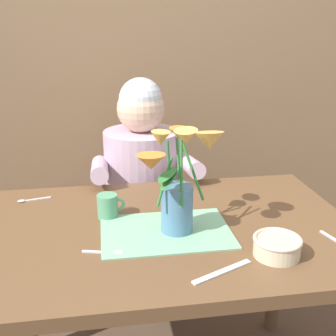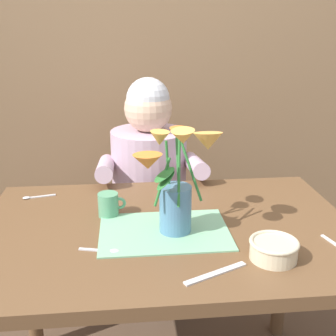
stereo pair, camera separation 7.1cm
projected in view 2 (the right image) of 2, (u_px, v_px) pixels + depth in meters
wood_panel_backdrop at (147, 44)px, 2.17m from camera, size 4.00×0.10×2.50m
dining_table at (168, 253)px, 1.38m from camera, size 1.20×0.80×0.74m
seated_person at (150, 201)px, 1.99m from camera, size 0.45×0.47×1.14m
striped_placemat at (164, 231)px, 1.31m from camera, size 0.40×0.28×0.00m
flower_vase at (177, 181)px, 1.26m from camera, size 0.28×0.27×0.34m
ceramic_bowl at (274, 249)px, 1.16m from camera, size 0.14×0.14×0.06m
dinner_knife at (216, 273)px, 1.10m from camera, size 0.18×0.10×0.00m
ceramic_mug at (109, 205)px, 1.41m from camera, size 0.09×0.07×0.08m
spoon_0 at (34, 197)px, 1.57m from camera, size 0.12×0.04×0.01m
spoon_2 at (106, 250)px, 1.20m from camera, size 0.12×0.04×0.01m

